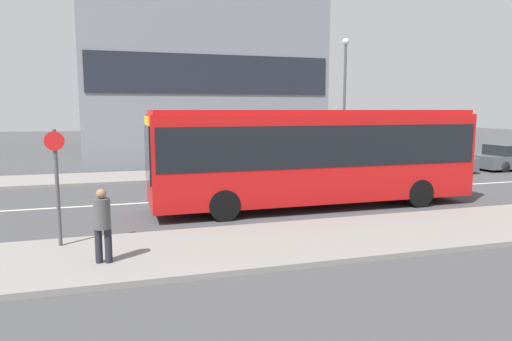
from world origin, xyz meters
TOP-DOWN VIEW (x-y plane):
  - ground_plane at (0.00, 0.00)m, footprint 120.00×120.00m
  - sidewalk_near at (0.00, -6.25)m, footprint 44.00×3.50m
  - sidewalk_far at (0.00, 6.25)m, footprint 44.00×3.50m
  - lane_centerline at (0.00, 0.00)m, footprint 41.80×0.16m
  - apartment_block_left_tower at (1.92, 12.56)m, footprint 14.49×6.20m
  - city_bus at (2.98, -2.26)m, footprint 11.11×2.59m
  - parked_car_0 at (12.06, 3.35)m, footprint 4.68×1.71m
  - parked_car_1 at (17.63, 3.53)m, footprint 4.57×1.89m
  - pedestrian_near_stop at (-3.80, -6.74)m, footprint 0.34×0.34m
  - bus_stop_sign at (-4.82, -5.17)m, footprint 0.44×0.12m
  - street_lamp at (8.25, 5.68)m, footprint 0.36×0.36m

SIDE VIEW (x-z plane):
  - ground_plane at x=0.00m, z-range 0.00..0.00m
  - lane_centerline at x=0.00m, z-range 0.00..0.01m
  - sidewalk_near at x=0.00m, z-range 0.00..0.13m
  - sidewalk_far at x=0.00m, z-range 0.00..0.13m
  - parked_car_1 at x=17.63m, z-range -0.04..1.36m
  - parked_car_0 at x=12.06m, z-range -0.04..1.36m
  - pedestrian_near_stop at x=-3.80m, z-range 0.23..1.81m
  - bus_stop_sign at x=-4.82m, z-range 0.36..3.11m
  - city_bus at x=2.98m, z-range 0.25..3.56m
  - street_lamp at x=8.25m, z-range 0.89..7.81m
  - apartment_block_left_tower at x=1.92m, z-range -0.01..19.35m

